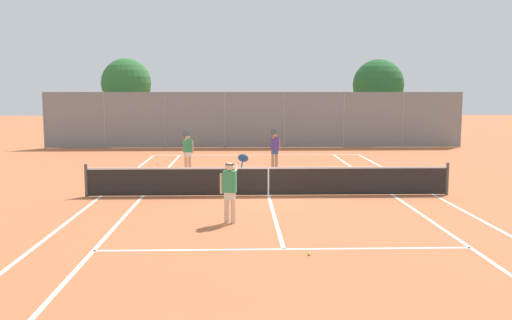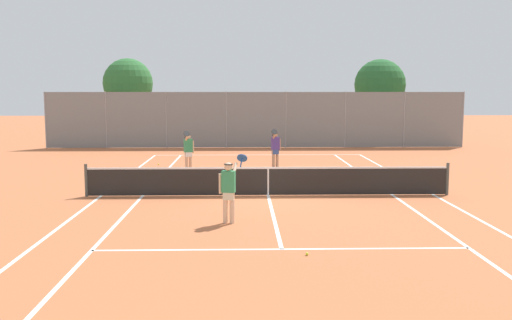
{
  "view_description": "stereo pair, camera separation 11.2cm",
  "coord_description": "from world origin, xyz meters",
  "px_view_note": "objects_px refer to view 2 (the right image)",
  "views": [
    {
      "loc": [
        -0.98,
        -18.49,
        3.45
      ],
      "look_at": [
        -0.36,
        1.5,
        1.0
      ],
      "focal_mm": 40.0,
      "sensor_mm": 36.0,
      "label": 1
    },
    {
      "loc": [
        -0.86,
        -18.49,
        3.45
      ],
      "look_at": [
        -0.36,
        1.5,
        1.0
      ],
      "focal_mm": 40.0,
      "sensor_mm": 36.0,
      "label": 2
    }
  ],
  "objects_px": {
    "loose_tennis_ball_1": "(239,187)",
    "loose_tennis_ball_3": "(282,176)",
    "player_near_side": "(229,188)",
    "loose_tennis_ball_0": "(166,182)",
    "player_far_right": "(275,147)",
    "tennis_net": "(268,180)",
    "tree_behind_left": "(128,85)",
    "tree_behind_right": "(381,86)",
    "loose_tennis_ball_5": "(158,164)",
    "loose_tennis_ball_2": "(307,254)",
    "player_far_left": "(188,150)"
  },
  "relations": [
    {
      "from": "player_far_left",
      "to": "loose_tennis_ball_1",
      "type": "xyz_separation_m",
      "value": [
        2.18,
        -4.26,
        -0.89
      ]
    },
    {
      "from": "loose_tennis_ball_5",
      "to": "player_far_left",
      "type": "bearing_deg",
      "value": -51.73
    },
    {
      "from": "player_near_side",
      "to": "player_far_right",
      "type": "xyz_separation_m",
      "value": [
        1.84,
        10.63,
        0.0
      ]
    },
    {
      "from": "loose_tennis_ball_1",
      "to": "loose_tennis_ball_5",
      "type": "relative_size",
      "value": 1.0
    },
    {
      "from": "player_near_side",
      "to": "loose_tennis_ball_0",
      "type": "bearing_deg",
      "value": 111.02
    },
    {
      "from": "player_near_side",
      "to": "loose_tennis_ball_2",
      "type": "xyz_separation_m",
      "value": [
        1.71,
        -3.0,
        -0.89
      ]
    },
    {
      "from": "loose_tennis_ball_1",
      "to": "loose_tennis_ball_3",
      "type": "xyz_separation_m",
      "value": [
        1.72,
        2.49,
        0.0
      ]
    },
    {
      "from": "loose_tennis_ball_1",
      "to": "loose_tennis_ball_5",
      "type": "xyz_separation_m",
      "value": [
        -3.77,
        6.28,
        0.0
      ]
    },
    {
      "from": "tree_behind_left",
      "to": "player_near_side",
      "type": "bearing_deg",
      "value": -72.95
    },
    {
      "from": "loose_tennis_ball_1",
      "to": "loose_tennis_ball_5",
      "type": "distance_m",
      "value": 7.33
    },
    {
      "from": "player_far_right",
      "to": "loose_tennis_ball_1",
      "type": "bearing_deg",
      "value": -107.27
    },
    {
      "from": "player_far_right",
      "to": "tennis_net",
      "type": "bearing_deg",
      "value": -95.37
    },
    {
      "from": "player_far_right",
      "to": "loose_tennis_ball_5",
      "type": "xyz_separation_m",
      "value": [
        -5.38,
        1.1,
        -0.89
      ]
    },
    {
      "from": "player_far_left",
      "to": "player_far_right",
      "type": "bearing_deg",
      "value": 13.56
    },
    {
      "from": "player_far_left",
      "to": "loose_tennis_ball_1",
      "type": "distance_m",
      "value": 4.87
    },
    {
      "from": "loose_tennis_ball_3",
      "to": "loose_tennis_ball_5",
      "type": "bearing_deg",
      "value": 145.37
    },
    {
      "from": "loose_tennis_ball_2",
      "to": "player_far_right",
      "type": "bearing_deg",
      "value": 89.44
    },
    {
      "from": "player_far_left",
      "to": "loose_tennis_ball_5",
      "type": "height_order",
      "value": "player_far_left"
    },
    {
      "from": "loose_tennis_ball_1",
      "to": "player_far_right",
      "type": "bearing_deg",
      "value": 72.73
    },
    {
      "from": "tennis_net",
      "to": "tree_behind_right",
      "type": "distance_m",
      "value": 21.59
    },
    {
      "from": "tree_behind_left",
      "to": "tree_behind_right",
      "type": "height_order",
      "value": "tree_behind_right"
    },
    {
      "from": "loose_tennis_ball_5",
      "to": "loose_tennis_ball_1",
      "type": "bearing_deg",
      "value": -58.99
    },
    {
      "from": "player_far_left",
      "to": "tree_behind_left",
      "type": "height_order",
      "value": "tree_behind_left"
    },
    {
      "from": "player_far_right",
      "to": "tree_behind_left",
      "type": "xyz_separation_m",
      "value": [
        -8.91,
        12.42,
        2.88
      ]
    },
    {
      "from": "player_far_left",
      "to": "loose_tennis_ball_2",
      "type": "height_order",
      "value": "player_far_left"
    },
    {
      "from": "loose_tennis_ball_2",
      "to": "tree_behind_left",
      "type": "bearing_deg",
      "value": 108.62
    },
    {
      "from": "player_near_side",
      "to": "loose_tennis_ball_5",
      "type": "bearing_deg",
      "value": 106.8
    },
    {
      "from": "player_far_right",
      "to": "loose_tennis_ball_1",
      "type": "height_order",
      "value": "player_far_right"
    },
    {
      "from": "loose_tennis_ball_3",
      "to": "tree_behind_left",
      "type": "relative_size",
      "value": 0.01
    },
    {
      "from": "player_far_left",
      "to": "loose_tennis_ball_1",
      "type": "relative_size",
      "value": 26.88
    },
    {
      "from": "tennis_net",
      "to": "player_near_side",
      "type": "relative_size",
      "value": 6.76
    },
    {
      "from": "tennis_net",
      "to": "loose_tennis_ball_5",
      "type": "height_order",
      "value": "tennis_net"
    },
    {
      "from": "tennis_net",
      "to": "loose_tennis_ball_3",
      "type": "bearing_deg",
      "value": 79.64
    },
    {
      "from": "player_near_side",
      "to": "tree_behind_right",
      "type": "height_order",
      "value": "tree_behind_right"
    },
    {
      "from": "player_near_side",
      "to": "loose_tennis_ball_2",
      "type": "relative_size",
      "value": 26.88
    },
    {
      "from": "tennis_net",
      "to": "loose_tennis_ball_2",
      "type": "distance_m",
      "value": 6.91
    },
    {
      "from": "loose_tennis_ball_0",
      "to": "loose_tennis_ball_2",
      "type": "bearing_deg",
      "value": -66.14
    },
    {
      "from": "loose_tennis_ball_0",
      "to": "player_far_right",
      "type": "bearing_deg",
      "value": 42.9
    },
    {
      "from": "loose_tennis_ball_0",
      "to": "loose_tennis_ball_1",
      "type": "xyz_separation_m",
      "value": [
        2.76,
        -1.12,
        0.0
      ]
    },
    {
      "from": "tennis_net",
      "to": "tree_behind_right",
      "type": "bearing_deg",
      "value": 66.68
    },
    {
      "from": "loose_tennis_ball_2",
      "to": "loose_tennis_ball_0",
      "type": "bearing_deg",
      "value": 113.86
    },
    {
      "from": "loose_tennis_ball_5",
      "to": "tree_behind_right",
      "type": "bearing_deg",
      "value": 41.69
    },
    {
      "from": "loose_tennis_ball_1",
      "to": "loose_tennis_ball_3",
      "type": "bearing_deg",
      "value": 55.38
    },
    {
      "from": "player_near_side",
      "to": "loose_tennis_ball_0",
      "type": "xyz_separation_m",
      "value": [
        -2.52,
        6.57,
        -0.89
      ]
    },
    {
      "from": "player_near_side",
      "to": "loose_tennis_ball_3",
      "type": "relative_size",
      "value": 26.88
    },
    {
      "from": "loose_tennis_ball_0",
      "to": "tree_behind_left",
      "type": "relative_size",
      "value": 0.01
    },
    {
      "from": "player_far_right",
      "to": "loose_tennis_ball_1",
      "type": "xyz_separation_m",
      "value": [
        -1.61,
        -5.18,
        -0.89
      ]
    },
    {
      "from": "player_far_left",
      "to": "player_near_side",
      "type": "bearing_deg",
      "value": -78.65
    },
    {
      "from": "player_near_side",
      "to": "tree_behind_right",
      "type": "xyz_separation_m",
      "value": [
        9.66,
        23.48,
        2.78
      ]
    },
    {
      "from": "player_far_right",
      "to": "player_far_left",
      "type": "bearing_deg",
      "value": -166.44
    }
  ]
}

